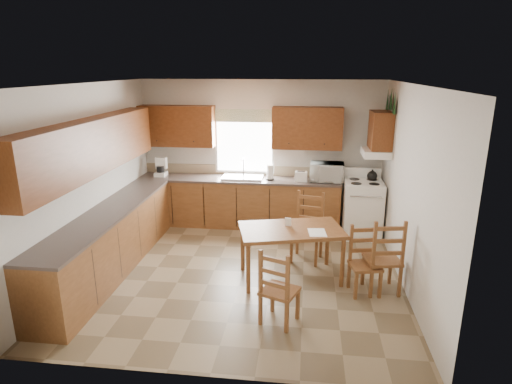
# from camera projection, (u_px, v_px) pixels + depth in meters

# --- Properties ---
(floor) EXTENTS (4.50, 4.50, 0.00)m
(floor) POSITION_uv_depth(u_px,v_px,m) (244.00, 272.00, 6.32)
(floor) COLOR #806D4E
(floor) RESTS_ON ground
(ceiling) EXTENTS (4.50, 4.50, 0.00)m
(ceiling) POSITION_uv_depth(u_px,v_px,m) (242.00, 84.00, 5.56)
(ceiling) COLOR brown
(ceiling) RESTS_ON floor
(wall_left) EXTENTS (4.50, 4.50, 0.00)m
(wall_left) POSITION_uv_depth(u_px,v_px,m) (90.00, 179.00, 6.20)
(wall_left) COLOR beige
(wall_left) RESTS_ON floor
(wall_right) EXTENTS (4.50, 4.50, 0.00)m
(wall_right) POSITION_uv_depth(u_px,v_px,m) (410.00, 189.00, 5.68)
(wall_right) COLOR beige
(wall_right) RESTS_ON floor
(wall_back) EXTENTS (4.50, 4.50, 0.00)m
(wall_back) POSITION_uv_depth(u_px,v_px,m) (260.00, 153.00, 8.09)
(wall_back) COLOR beige
(wall_back) RESTS_ON floor
(wall_front) EXTENTS (4.50, 4.50, 0.00)m
(wall_front) POSITION_uv_depth(u_px,v_px,m) (205.00, 250.00, 3.80)
(wall_front) COLOR beige
(wall_front) RESTS_ON floor
(lower_cab_back) EXTENTS (3.75, 0.60, 0.88)m
(lower_cab_back) POSITION_uv_depth(u_px,v_px,m) (239.00, 203.00, 8.10)
(lower_cab_back) COLOR brown
(lower_cab_back) RESTS_ON floor
(lower_cab_left) EXTENTS (0.60, 3.60, 0.88)m
(lower_cab_left) POSITION_uv_depth(u_px,v_px,m) (111.00, 242.00, 6.28)
(lower_cab_left) COLOR brown
(lower_cab_left) RESTS_ON floor
(counter_back) EXTENTS (3.75, 0.63, 0.04)m
(counter_back) POSITION_uv_depth(u_px,v_px,m) (239.00, 179.00, 7.97)
(counter_back) COLOR #4B3E3A
(counter_back) RESTS_ON lower_cab_back
(counter_left) EXTENTS (0.63, 3.60, 0.04)m
(counter_left) POSITION_uv_depth(u_px,v_px,m) (108.00, 212.00, 6.15)
(counter_left) COLOR #4B3E3A
(counter_left) RESTS_ON lower_cab_left
(backsplash) EXTENTS (3.75, 0.01, 0.18)m
(backsplash) POSITION_uv_depth(u_px,v_px,m) (241.00, 170.00, 8.22)
(backsplash) COLOR #917E60
(backsplash) RESTS_ON counter_back
(upper_cab_back_left) EXTENTS (1.41, 0.33, 0.75)m
(upper_cab_back_left) POSITION_uv_depth(u_px,v_px,m) (177.00, 126.00, 7.97)
(upper_cab_back_left) COLOR #643115
(upper_cab_back_left) RESTS_ON wall_back
(upper_cab_back_right) EXTENTS (1.25, 0.33, 0.75)m
(upper_cab_back_right) POSITION_uv_depth(u_px,v_px,m) (307.00, 128.00, 7.69)
(upper_cab_back_right) COLOR #643115
(upper_cab_back_right) RESTS_ON wall_back
(upper_cab_left) EXTENTS (0.33, 3.60, 0.75)m
(upper_cab_left) POSITION_uv_depth(u_px,v_px,m) (92.00, 147.00, 5.90)
(upper_cab_left) COLOR #643115
(upper_cab_left) RESTS_ON wall_left
(upper_cab_stove) EXTENTS (0.33, 0.62, 0.62)m
(upper_cab_stove) POSITION_uv_depth(u_px,v_px,m) (380.00, 130.00, 7.12)
(upper_cab_stove) COLOR #643115
(upper_cab_stove) RESTS_ON wall_right
(range_hood) EXTENTS (0.44, 0.62, 0.12)m
(range_hood) POSITION_uv_depth(u_px,v_px,m) (376.00, 153.00, 7.23)
(range_hood) COLOR white
(range_hood) RESTS_ON wall_right
(window_frame) EXTENTS (1.13, 0.02, 1.18)m
(window_frame) POSITION_uv_depth(u_px,v_px,m) (244.00, 142.00, 8.04)
(window_frame) COLOR white
(window_frame) RESTS_ON wall_back
(window_pane) EXTENTS (1.05, 0.01, 1.10)m
(window_pane) POSITION_uv_depth(u_px,v_px,m) (244.00, 142.00, 8.03)
(window_pane) COLOR white
(window_pane) RESTS_ON wall_back
(window_valance) EXTENTS (1.19, 0.01, 0.24)m
(window_valance) POSITION_uv_depth(u_px,v_px,m) (244.00, 116.00, 7.87)
(window_valance) COLOR #587E4B
(window_valance) RESTS_ON wall_back
(sink_basin) EXTENTS (0.75, 0.45, 0.04)m
(sink_basin) POSITION_uv_depth(u_px,v_px,m) (243.00, 177.00, 7.95)
(sink_basin) COLOR silver
(sink_basin) RESTS_ON counter_back
(pine_decal_a) EXTENTS (0.22, 0.22, 0.36)m
(pine_decal_a) POSITION_uv_depth(u_px,v_px,m) (395.00, 102.00, 6.67)
(pine_decal_a) COLOR #153818
(pine_decal_a) RESTS_ON wall_right
(pine_decal_b) EXTENTS (0.22, 0.22, 0.36)m
(pine_decal_b) POSITION_uv_depth(u_px,v_px,m) (391.00, 98.00, 6.96)
(pine_decal_b) COLOR #153818
(pine_decal_b) RESTS_ON wall_right
(pine_decal_c) EXTENTS (0.22, 0.22, 0.36)m
(pine_decal_c) POSITION_uv_depth(u_px,v_px,m) (388.00, 100.00, 7.28)
(pine_decal_c) COLOR #153818
(pine_decal_c) RESTS_ON wall_right
(stove) EXTENTS (0.67, 0.69, 0.98)m
(stove) POSITION_uv_depth(u_px,v_px,m) (362.00, 209.00, 7.57)
(stove) COLOR white
(stove) RESTS_ON floor
(coffeemaker) EXTENTS (0.22, 0.25, 0.31)m
(coffeemaker) POSITION_uv_depth(u_px,v_px,m) (161.00, 168.00, 8.09)
(coffeemaker) COLOR white
(coffeemaker) RESTS_ON counter_back
(paper_towel) EXTENTS (0.12, 0.12, 0.28)m
(paper_towel) POSITION_uv_depth(u_px,v_px,m) (270.00, 172.00, 7.82)
(paper_towel) COLOR white
(paper_towel) RESTS_ON counter_back
(toaster) EXTENTS (0.22, 0.15, 0.18)m
(toaster) POSITION_uv_depth(u_px,v_px,m) (301.00, 176.00, 7.73)
(toaster) COLOR white
(toaster) RESTS_ON counter_back
(microwave) EXTENTS (0.57, 0.41, 0.33)m
(microwave) POSITION_uv_depth(u_px,v_px,m) (327.00, 172.00, 7.73)
(microwave) COLOR white
(microwave) RESTS_ON counter_back
(dining_table) EXTENTS (1.57, 1.14, 0.76)m
(dining_table) POSITION_uv_depth(u_px,v_px,m) (291.00, 253.00, 6.04)
(dining_table) COLOR brown
(dining_table) RESTS_ON floor
(chair_near_left) EXTENTS (0.51, 0.50, 0.94)m
(chair_near_left) POSITION_uv_depth(u_px,v_px,m) (280.00, 286.00, 4.96)
(chair_near_left) COLOR brown
(chair_near_left) RESTS_ON floor
(chair_near_right) EXTENTS (0.51, 0.49, 1.05)m
(chair_near_right) POSITION_uv_depth(u_px,v_px,m) (383.00, 255.00, 5.66)
(chair_near_right) COLOR brown
(chair_near_right) RESTS_ON floor
(chair_far_left) EXTENTS (0.53, 0.51, 1.06)m
(chair_far_left) POSITION_uv_depth(u_px,v_px,m) (307.00, 228.00, 6.57)
(chair_far_left) COLOR brown
(chair_far_left) RESTS_ON floor
(chair_far_right) EXTENTS (0.45, 0.44, 0.91)m
(chair_far_right) POSITION_uv_depth(u_px,v_px,m) (366.00, 261.00, 5.62)
(chair_far_right) COLOR brown
(chair_far_right) RESTS_ON floor
(table_paper) EXTENTS (0.27, 0.33, 0.00)m
(table_paper) POSITION_uv_depth(u_px,v_px,m) (317.00, 232.00, 5.79)
(table_paper) COLOR white
(table_paper) RESTS_ON dining_table
(table_card) EXTENTS (0.09, 0.03, 0.12)m
(table_card) POSITION_uv_depth(u_px,v_px,m) (288.00, 222.00, 6.02)
(table_card) COLOR white
(table_card) RESTS_ON dining_table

